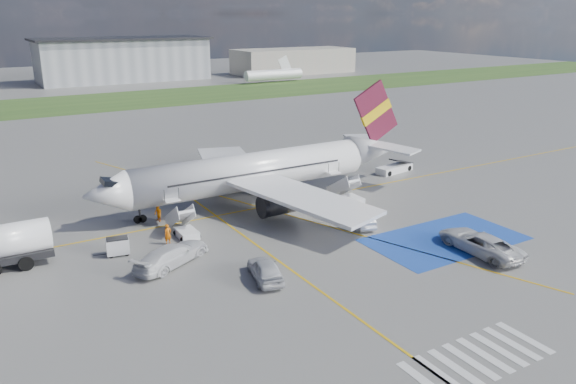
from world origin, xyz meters
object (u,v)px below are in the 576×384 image
at_px(car_silver_a, 265,269).
at_px(van_white_a, 480,240).
at_px(gpu_cart, 118,247).
at_px(belt_loader, 395,169).
at_px(car_silver_b, 359,218).
at_px(van_white_b, 172,251).
at_px(airliner, 264,169).

distance_m(car_silver_a, van_white_a, 18.47).
relative_size(gpu_cart, belt_loader, 0.34).
relative_size(car_silver_b, van_white_b, 0.84).
xyz_separation_m(belt_loader, van_white_a, (-10.69, -22.82, 0.71)).
bearing_deg(gpu_cart, car_silver_b, -2.23).
bearing_deg(van_white_a, gpu_cart, -27.07).
xyz_separation_m(car_silver_a, van_white_b, (-5.07, 6.21, 0.26)).
xyz_separation_m(gpu_cart, van_white_b, (3.24, -4.04, 0.41)).
bearing_deg(belt_loader, gpu_cart, -177.99).
height_order(belt_loader, car_silver_b, belt_loader).
height_order(airliner, belt_loader, airliner).
bearing_deg(gpu_cart, van_white_b, -40.62).
bearing_deg(van_white_a, airliner, -64.82).
distance_m(airliner, gpu_cart, 18.68).
bearing_deg(van_white_a, car_silver_a, -12.19).
bearing_deg(van_white_a, belt_loader, -112.28).
relative_size(gpu_cart, van_white_b, 0.36).
bearing_deg(belt_loader, van_white_a, -125.02).
bearing_deg(belt_loader, car_silver_a, -157.63).
distance_m(gpu_cart, car_silver_b, 21.85).
height_order(van_white_a, van_white_b, van_white_a).
distance_m(car_silver_a, car_silver_b, 14.06).
bearing_deg(car_silver_b, car_silver_a, 36.05).
bearing_deg(car_silver_a, van_white_a, 178.38).
distance_m(airliner, belt_loader, 19.80).
xyz_separation_m(airliner, van_white_a, (8.84, -21.50, -2.26)).
distance_m(airliner, van_white_a, 23.36).
xyz_separation_m(belt_loader, car_silver_a, (-28.53, -18.03, 0.40)).
bearing_deg(van_white_b, gpu_cart, 10.22).
relative_size(gpu_cart, car_silver_b, 0.43).
bearing_deg(belt_loader, airliner, 173.94).
height_order(gpu_cart, car_silver_b, car_silver_b).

